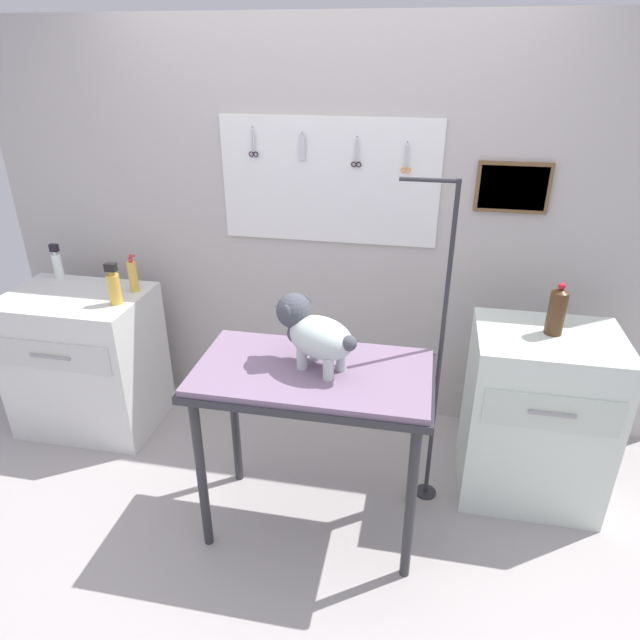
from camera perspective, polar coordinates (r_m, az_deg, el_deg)
ground at (r=2.87m, az=-4.73°, el=-22.67°), size 4.40×4.00×0.04m
rear_wall_panel at (r=3.29m, az=0.63°, el=8.82°), size 4.00×0.09×2.30m
grooming_table at (r=2.47m, az=-0.75°, el=-6.93°), size 1.05×0.57×0.88m
grooming_arm at (r=2.70m, az=11.83°, el=-4.75°), size 0.30×0.11×1.66m
dog at (r=2.36m, az=-0.73°, el=-1.19°), size 0.41×0.31×0.31m
counter_left at (r=3.66m, az=-22.71°, el=-3.85°), size 0.80×0.58×0.86m
cabinet_right at (r=3.06m, az=21.12°, el=-9.13°), size 0.68×0.54×0.92m
spray_bottle_tall at (r=3.38m, az=-18.53°, el=4.28°), size 0.05×0.05×0.22m
spray_bottle_short at (r=3.75m, az=-25.21°, el=5.22°), size 0.05×0.05×0.21m
conditioner_bottle at (r=3.23m, az=-20.27°, el=3.23°), size 0.07×0.07×0.24m
soda_bottle at (r=2.81m, az=23.00°, el=0.85°), size 0.08×0.08×0.25m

